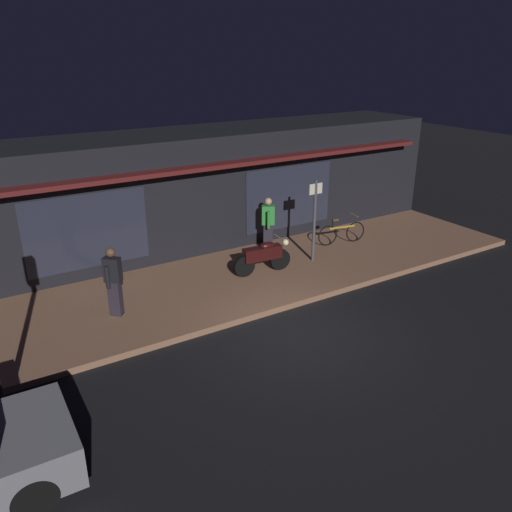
# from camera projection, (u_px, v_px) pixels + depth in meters

# --- Properties ---
(ground_plane) EXTENTS (60.00, 60.00, 0.00)m
(ground_plane) POSITION_uv_depth(u_px,v_px,m) (298.00, 332.00, 11.64)
(ground_plane) COLOR black
(sidewalk_slab) EXTENTS (18.00, 4.00, 0.15)m
(sidewalk_slab) POSITION_uv_depth(u_px,v_px,m) (233.00, 282.00, 13.98)
(sidewalk_slab) COLOR #8C6047
(sidewalk_slab) RESTS_ON ground_plane
(storefront_building) EXTENTS (18.00, 3.30, 3.60)m
(storefront_building) POSITION_uv_depth(u_px,v_px,m) (178.00, 192.00, 16.01)
(storefront_building) COLOR black
(storefront_building) RESTS_ON ground_plane
(motorcycle) EXTENTS (1.70, 0.55, 0.97)m
(motorcycle) POSITION_uv_depth(u_px,v_px,m) (263.00, 256.00, 14.19)
(motorcycle) COLOR black
(motorcycle) RESTS_ON sidewalk_slab
(bicycle_parked) EXTENTS (1.64, 0.45, 0.91)m
(bicycle_parked) POSITION_uv_depth(u_px,v_px,m) (341.00, 233.00, 16.37)
(bicycle_parked) COLOR black
(bicycle_parked) RESTS_ON sidewalk_slab
(person_photographer) EXTENTS (0.48, 0.51, 1.67)m
(person_photographer) POSITION_uv_depth(u_px,v_px,m) (114.00, 280.00, 11.77)
(person_photographer) COLOR #28232D
(person_photographer) RESTS_ON sidewalk_slab
(person_bystander) EXTENTS (0.44, 0.57, 1.67)m
(person_bystander) POSITION_uv_depth(u_px,v_px,m) (268.00, 223.00, 15.60)
(person_bystander) COLOR #28232D
(person_bystander) RESTS_ON sidewalk_slab
(sign_post) EXTENTS (0.44, 0.09, 2.40)m
(sign_post) POSITION_uv_depth(u_px,v_px,m) (315.00, 216.00, 14.68)
(sign_post) COLOR #47474C
(sign_post) RESTS_ON sidewalk_slab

